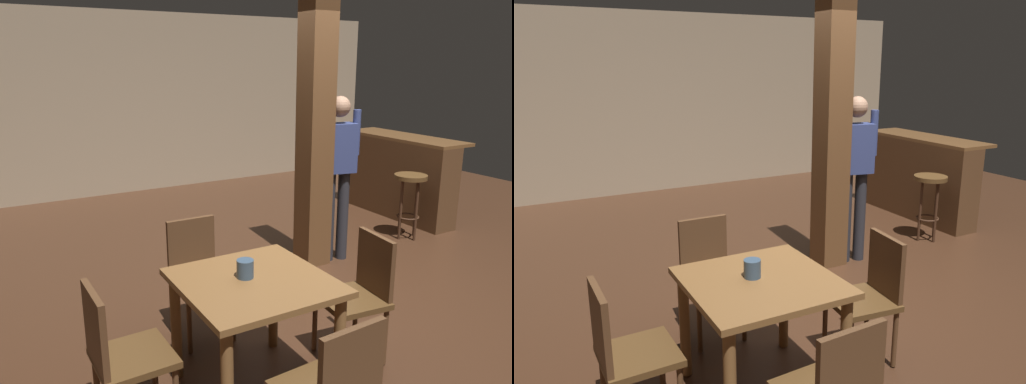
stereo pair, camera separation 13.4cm
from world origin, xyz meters
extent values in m
plane|color=#382114|center=(0.00, 0.00, 0.00)|extent=(10.80, 10.80, 0.00)
cube|color=gray|center=(0.00, 4.50, 1.40)|extent=(8.00, 0.10, 2.80)
cube|color=brown|center=(0.19, 0.61, 1.40)|extent=(0.28, 0.28, 2.80)
cube|color=brown|center=(-1.38, -0.93, 0.74)|extent=(0.89, 0.89, 0.04)
cylinder|color=brown|center=(-1.00, -0.55, 0.36)|extent=(0.07, 0.07, 0.72)
cylinder|color=brown|center=(-1.75, -0.55, 0.36)|extent=(0.07, 0.07, 0.72)
cylinder|color=brown|center=(-1.00, -1.30, 0.36)|extent=(0.07, 0.07, 0.72)
cube|color=#4C3319|center=(-2.13, -0.89, 0.45)|extent=(0.43, 0.43, 0.04)
cube|color=#4C301C|center=(-2.32, -0.90, 0.68)|extent=(0.05, 0.38, 0.45)
cylinder|color=#4C301C|center=(-1.96, -0.71, 0.23)|extent=(0.04, 0.04, 0.43)
cylinder|color=#4C301C|center=(-2.31, -0.72, 0.23)|extent=(0.04, 0.04, 0.43)
cube|color=#4C301C|center=(-1.39, -1.85, 0.68)|extent=(0.38, 0.06, 0.45)
cube|color=#4C3319|center=(-1.41, -0.19, 0.45)|extent=(0.43, 0.43, 0.04)
cube|color=#4C301C|center=(-1.40, 0.00, 0.68)|extent=(0.38, 0.04, 0.45)
cylinder|color=#4C301C|center=(-1.23, -0.37, 0.23)|extent=(0.04, 0.04, 0.43)
cylinder|color=#4C301C|center=(-1.58, -0.36, 0.23)|extent=(0.04, 0.04, 0.43)
cylinder|color=#4C301C|center=(-1.23, -0.02, 0.23)|extent=(0.04, 0.04, 0.43)
cylinder|color=#4C301C|center=(-1.58, -0.01, 0.23)|extent=(0.04, 0.04, 0.43)
cube|color=#4C3319|center=(-0.62, -0.96, 0.45)|extent=(0.46, 0.46, 0.04)
cube|color=#4C301C|center=(-0.43, -0.98, 0.68)|extent=(0.08, 0.38, 0.45)
cylinder|color=#4C301C|center=(-0.82, -1.11, 0.23)|extent=(0.04, 0.04, 0.43)
cylinder|color=#4C301C|center=(-0.78, -0.76, 0.23)|extent=(0.04, 0.04, 0.43)
cylinder|color=#4C301C|center=(-0.47, -1.15, 0.23)|extent=(0.04, 0.04, 0.43)
cylinder|color=#4C301C|center=(-0.43, -0.80, 0.23)|extent=(0.04, 0.04, 0.43)
cylinder|color=#33475B|center=(-1.41, -0.88, 0.82)|extent=(0.11, 0.11, 0.11)
cube|color=navy|center=(0.45, 0.56, 1.20)|extent=(0.38, 0.27, 0.50)
sphere|color=#997056|center=(0.45, 0.56, 1.61)|extent=(0.25, 0.25, 0.21)
cylinder|color=#232328|center=(0.53, 0.54, 0.47)|extent=(0.14, 0.14, 0.95)
cylinder|color=#232328|center=(0.37, 0.58, 0.47)|extent=(0.14, 0.14, 0.95)
cylinder|color=navy|center=(0.64, 0.52, 1.35)|extent=(0.10, 0.10, 0.46)
cylinder|color=navy|center=(0.26, 0.60, 1.35)|extent=(0.10, 0.10, 0.46)
cube|color=brown|center=(2.27, 1.42, 1.06)|extent=(0.56, 1.78, 0.04)
cube|color=#4C301C|center=(2.17, 1.42, 0.52)|extent=(0.36, 1.78, 1.04)
cylinder|color=#4C3319|center=(1.63, 0.65, 0.75)|extent=(0.38, 0.38, 0.05)
torus|color=#382114|center=(1.63, 0.65, 0.26)|extent=(0.27, 0.27, 0.02)
cylinder|color=#382114|center=(1.63, 0.78, 0.36)|extent=(0.03, 0.03, 0.72)
cylinder|color=#382114|center=(1.63, 0.53, 0.36)|extent=(0.03, 0.03, 0.72)
cylinder|color=#382114|center=(1.75, 0.65, 0.36)|extent=(0.03, 0.03, 0.72)
cylinder|color=#382114|center=(1.50, 0.65, 0.36)|extent=(0.03, 0.03, 0.72)
camera|label=1|loc=(-2.76, -3.36, 2.05)|focal=35.00mm
camera|label=2|loc=(-2.64, -3.43, 2.05)|focal=35.00mm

